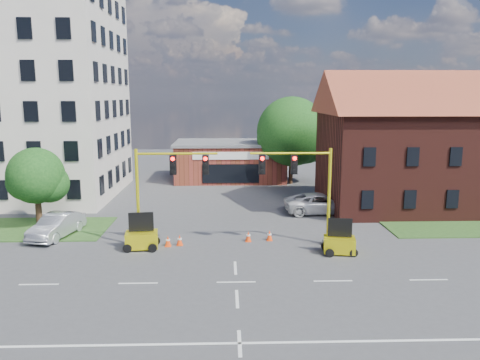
{
  "coord_description": "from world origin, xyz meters",
  "views": [
    {
      "loc": [
        -0.48,
        -22.62,
        9.43
      ],
      "look_at": [
        0.5,
        10.0,
        3.51
      ],
      "focal_mm": 35.0,
      "sensor_mm": 36.0,
      "label": 1
    }
  ],
  "objects_px": {
    "trailer_east": "(339,243)",
    "trailer_west": "(142,238)",
    "signal_mast_east": "(303,185)",
    "pickup_white": "(321,203)",
    "signal_mast_west": "(164,185)"
  },
  "relations": [
    {
      "from": "signal_mast_west",
      "to": "trailer_west",
      "type": "relative_size",
      "value": 2.78
    },
    {
      "from": "pickup_white",
      "to": "signal_mast_west",
      "type": "bearing_deg",
      "value": 121.63
    },
    {
      "from": "signal_mast_east",
      "to": "pickup_white",
      "type": "distance_m",
      "value": 9.07
    },
    {
      "from": "trailer_west",
      "to": "trailer_east",
      "type": "xyz_separation_m",
      "value": [
        12.07,
        -1.24,
        -0.04
      ]
    },
    {
      "from": "signal_mast_west",
      "to": "pickup_white",
      "type": "xyz_separation_m",
      "value": [
        11.54,
        8.04,
        -3.1
      ]
    },
    {
      "from": "signal_mast_east",
      "to": "pickup_white",
      "type": "relative_size",
      "value": 1.06
    },
    {
      "from": "signal_mast_west",
      "to": "pickup_white",
      "type": "distance_m",
      "value": 14.4
    },
    {
      "from": "trailer_west",
      "to": "pickup_white",
      "type": "height_order",
      "value": "trailer_west"
    },
    {
      "from": "signal_mast_east",
      "to": "trailer_east",
      "type": "xyz_separation_m",
      "value": [
        1.97,
        -1.77,
        -3.27
      ]
    },
    {
      "from": "trailer_west",
      "to": "trailer_east",
      "type": "height_order",
      "value": "trailer_west"
    },
    {
      "from": "signal_mast_east",
      "to": "trailer_west",
      "type": "relative_size",
      "value": 2.78
    },
    {
      "from": "signal_mast_west",
      "to": "trailer_west",
      "type": "xyz_separation_m",
      "value": [
        -1.4,
        -0.53,
        -3.22
      ]
    },
    {
      "from": "trailer_west",
      "to": "trailer_east",
      "type": "relative_size",
      "value": 1.07
    },
    {
      "from": "trailer_east",
      "to": "trailer_west",
      "type": "bearing_deg",
      "value": -176.1
    },
    {
      "from": "trailer_west",
      "to": "signal_mast_west",
      "type": "bearing_deg",
      "value": 13.75
    }
  ]
}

